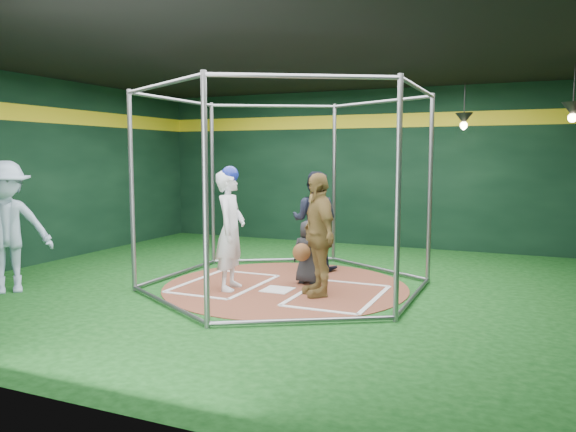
% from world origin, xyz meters
% --- Properties ---
extents(room_shell, '(10.10, 9.10, 3.53)m').
position_xyz_m(room_shell, '(0.00, 0.01, 1.75)').
color(room_shell, '#0D3D10').
rests_on(room_shell, ground).
extents(clay_disc, '(3.80, 3.80, 0.01)m').
position_xyz_m(clay_disc, '(0.00, 0.00, 0.01)').
color(clay_disc, brown).
rests_on(clay_disc, ground).
extents(home_plate, '(0.43, 0.43, 0.01)m').
position_xyz_m(home_plate, '(0.00, -0.30, 0.02)').
color(home_plate, white).
rests_on(home_plate, clay_disc).
extents(batter_box_left, '(1.17, 1.77, 0.01)m').
position_xyz_m(batter_box_left, '(-0.95, -0.25, 0.02)').
color(batter_box_left, white).
rests_on(batter_box_left, clay_disc).
extents(batter_box_right, '(1.17, 1.77, 0.01)m').
position_xyz_m(batter_box_right, '(0.95, -0.25, 0.02)').
color(batter_box_right, white).
rests_on(batter_box_right, clay_disc).
extents(batting_cage, '(4.05, 4.67, 3.00)m').
position_xyz_m(batting_cage, '(-0.00, -0.00, 1.50)').
color(batting_cage, gray).
rests_on(batting_cage, ground).
extents(pendant_lamp_near, '(0.34, 0.34, 0.90)m').
position_xyz_m(pendant_lamp_near, '(2.20, 3.60, 2.74)').
color(pendant_lamp_near, black).
rests_on(pendant_lamp_near, room_shell).
extents(pendant_lamp_far, '(0.34, 0.34, 0.90)m').
position_xyz_m(pendant_lamp_far, '(4.00, 2.00, 2.74)').
color(pendant_lamp_far, black).
rests_on(pendant_lamp_far, room_shell).
extents(batter_figure, '(0.55, 0.73, 1.87)m').
position_xyz_m(batter_figure, '(-0.68, -0.52, 0.94)').
color(batter_figure, white).
rests_on(batter_figure, clay_disc).
extents(visitor_leopard, '(1.00, 1.08, 1.78)m').
position_xyz_m(visitor_leopard, '(0.66, -0.32, 0.90)').
color(visitor_leopard, tan).
rests_on(visitor_leopard, clay_disc).
extents(catcher_figure, '(0.53, 0.58, 1.00)m').
position_xyz_m(catcher_figure, '(0.24, 0.28, 0.52)').
color(catcher_figure, black).
rests_on(catcher_figure, clay_disc).
extents(umpire, '(0.88, 0.70, 1.75)m').
position_xyz_m(umpire, '(-0.04, 1.38, 0.89)').
color(umpire, black).
rests_on(umpire, clay_disc).
extents(bystander_blue, '(1.40, 1.42, 1.96)m').
position_xyz_m(bystander_blue, '(-3.65, -1.97, 0.98)').
color(bystander_blue, '#A1BCD5').
rests_on(bystander_blue, ground).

